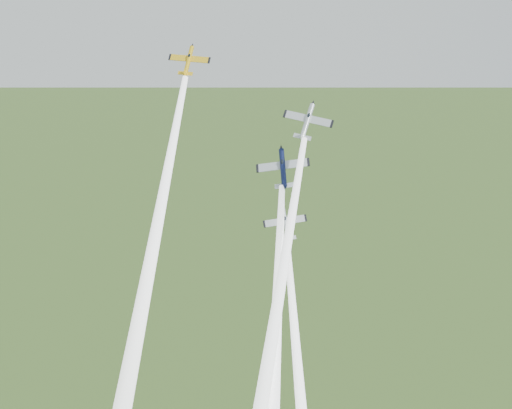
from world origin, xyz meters
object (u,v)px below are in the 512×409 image
plane_navy (283,168)px  plane_silver_low (286,224)px  plane_yellow (189,61)px  plane_silver_right (307,121)px

plane_navy → plane_silver_low: 9.04m
plane_yellow → plane_silver_low: (16.03, -6.35, -25.46)m
plane_navy → plane_silver_low: bearing=-73.3°
plane_navy → plane_silver_low: size_ratio=1.22×
plane_navy → plane_silver_right: plane_silver_right is taller
plane_yellow → plane_navy: (15.47, -4.17, -16.71)m
plane_yellow → plane_navy: bearing=-6.9°
plane_silver_low → plane_yellow: bearing=150.5°
plane_yellow → plane_navy: size_ratio=0.79×
plane_silver_right → plane_silver_low: plane_silver_right is taller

